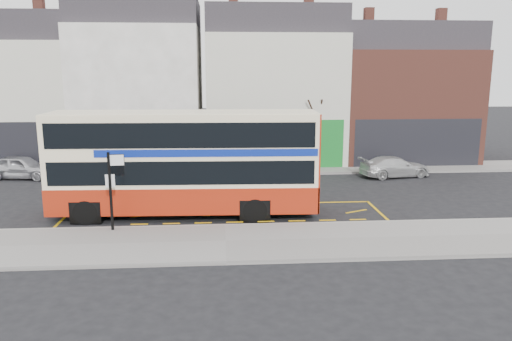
{
  "coord_description": "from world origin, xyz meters",
  "views": [
    {
      "loc": [
        -0.12,
        -19.89,
        6.47
      ],
      "look_at": [
        1.43,
        2.0,
        1.89
      ],
      "focal_mm": 35.0,
      "sensor_mm": 36.0,
      "label": 1
    }
  ],
  "objects": [
    {
      "name": "car_grey",
      "position": [
        -2.63,
        9.33,
        0.71
      ],
      "size": [
        4.55,
        2.7,
        1.42
      ],
      "primitive_type": "imported",
      "rotation": [
        0.0,
        0.0,
        1.27
      ],
      "color": "#44464C",
      "rests_on": "ground"
    },
    {
      "name": "road_markings",
      "position": [
        0.0,
        1.6,
        0.01
      ],
      "size": [
        14.0,
        3.4,
        0.01
      ],
      "primitive_type": null,
      "color": "#DBA50B",
      "rests_on": "ground"
    },
    {
      "name": "car_silver",
      "position": [
        -11.87,
        9.71,
        0.69
      ],
      "size": [
        4.26,
        2.23,
        1.38
      ],
      "primitive_type": "imported",
      "rotation": [
        0.0,
        0.0,
        1.42
      ],
      "color": "silver",
      "rests_on": "ground"
    },
    {
      "name": "ground",
      "position": [
        0.0,
        0.0,
        0.0
      ],
      "size": [
        120.0,
        120.0,
        0.0
      ],
      "primitive_type": "plane",
      "color": "black",
      "rests_on": "ground"
    },
    {
      "name": "terrace_left",
      "position": [
        -5.5,
        14.99,
        5.32
      ],
      "size": [
        8.0,
        8.01,
        11.8
      ],
      "color": "white",
      "rests_on": "ground"
    },
    {
      "name": "terrace_far_left",
      "position": [
        -13.5,
        14.99,
        4.82
      ],
      "size": [
        8.0,
        8.01,
        10.8
      ],
      "color": "beige",
      "rests_on": "ground"
    },
    {
      "name": "double_decker_bus",
      "position": [
        -1.67,
        1.58,
        2.41
      ],
      "size": [
        11.54,
        3.01,
        4.58
      ],
      "rotation": [
        0.0,
        0.0,
        -0.03
      ],
      "color": "#F5E4BA",
      "rests_on": "ground"
    },
    {
      "name": "far_pavement",
      "position": [
        0.0,
        11.0,
        0.07
      ],
      "size": [
        50.0,
        3.0,
        0.15
      ],
      "primitive_type": "cube",
      "color": "gray",
      "rests_on": "ground"
    },
    {
      "name": "car_white",
      "position": [
        10.22,
        8.65,
        0.61
      ],
      "size": [
        4.44,
        2.44,
        1.22
      ],
      "primitive_type": "imported",
      "rotation": [
        0.0,
        0.0,
        1.75
      ],
      "color": "#BCBCBC",
      "rests_on": "ground"
    },
    {
      "name": "bus_stop_post",
      "position": [
        -4.38,
        -0.7,
        2.01
      ],
      "size": [
        0.78,
        0.15,
        3.1
      ],
      "rotation": [
        0.0,
        0.0,
        0.1
      ],
      "color": "black",
      "rests_on": "pavement"
    },
    {
      "name": "terrace_right",
      "position": [
        12.5,
        14.99,
        4.57
      ],
      "size": [
        9.0,
        8.01,
        10.3
      ],
      "color": "brown",
      "rests_on": "ground"
    },
    {
      "name": "street_tree_right",
      "position": [
        5.5,
        11.57,
        3.91
      ],
      "size": [
        2.65,
        2.65,
        5.73
      ],
      "color": "black",
      "rests_on": "ground"
    },
    {
      "name": "kerb",
      "position": [
        0.0,
        -0.38,
        0.07
      ],
      "size": [
        40.0,
        0.15,
        0.15
      ],
      "primitive_type": "cube",
      "color": "gray",
      "rests_on": "ground"
    },
    {
      "name": "pavement",
      "position": [
        0.0,
        -2.3,
        0.07
      ],
      "size": [
        40.0,
        4.0,
        0.15
      ],
      "primitive_type": "cube",
      "color": "gray",
      "rests_on": "ground"
    },
    {
      "name": "terrace_green_shop",
      "position": [
        3.5,
        14.99,
        5.07
      ],
      "size": [
        9.0,
        8.01,
        11.3
      ],
      "color": "beige",
      "rests_on": "ground"
    }
  ]
}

